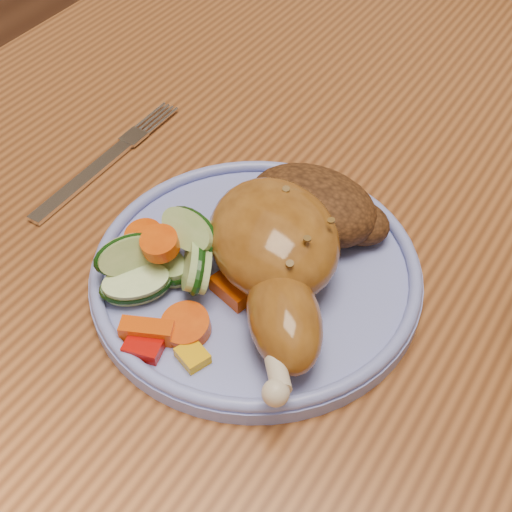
% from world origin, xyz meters
% --- Properties ---
extents(dining_table, '(0.90, 1.40, 0.75)m').
position_xyz_m(dining_table, '(0.00, 0.00, 0.67)').
color(dining_table, brown).
rests_on(dining_table, ground).
extents(plate, '(0.25, 0.25, 0.01)m').
position_xyz_m(plate, '(-0.03, -0.08, 0.76)').
color(plate, '#7784D8').
rests_on(plate, dining_table).
extents(plate_rim, '(0.25, 0.25, 0.01)m').
position_xyz_m(plate_rim, '(-0.03, -0.08, 0.77)').
color(plate_rim, '#7784D8').
rests_on(plate_rim, plate).
extents(chicken_leg, '(0.16, 0.19, 0.06)m').
position_xyz_m(chicken_leg, '(-0.01, -0.09, 0.79)').
color(chicken_leg, '#8F581E').
rests_on(chicken_leg, plate).
extents(rice_pilaf, '(0.11, 0.08, 0.05)m').
position_xyz_m(rice_pilaf, '(-0.02, -0.02, 0.78)').
color(rice_pilaf, '#4B2912').
rests_on(rice_pilaf, plate).
extents(vegetable_pile, '(0.12, 0.12, 0.06)m').
position_xyz_m(vegetable_pile, '(-0.08, -0.13, 0.78)').
color(vegetable_pile, '#A50A05').
rests_on(vegetable_pile, plate).
extents(fork, '(0.02, 0.17, 0.00)m').
position_xyz_m(fork, '(-0.22, -0.04, 0.75)').
color(fork, silver).
rests_on(fork, dining_table).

